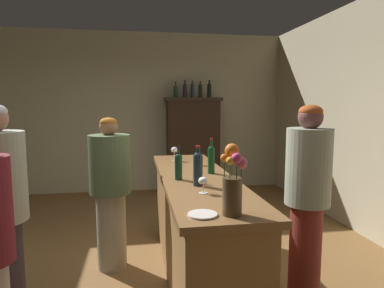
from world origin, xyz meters
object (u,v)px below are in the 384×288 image
(wine_bottle_chardonnay, at_px, (211,158))
(wine_glass_mid, at_px, (174,151))
(wine_glass_rear, at_px, (203,182))
(display_bottle_midright, at_px, (200,90))
(display_bottle_right, at_px, (209,90))
(display_bottle_center, at_px, (192,90))
(display_bottle_left, at_px, (176,91))
(wine_bottle_syrah, at_px, (179,165))
(wine_bottle_pinot, at_px, (198,167))
(flower_arrangement, at_px, (233,183))
(cheese_plate, at_px, (203,215))
(wine_glass_front, at_px, (198,156))
(display_bottle_midleft, at_px, (185,90))
(bar_counter, at_px, (196,227))
(patron_in_navy, at_px, (110,188))
(display_cabinet, at_px, (193,143))
(bartender, at_px, (307,195))

(wine_bottle_chardonnay, relative_size, wine_glass_mid, 2.09)
(wine_glass_rear, relative_size, display_bottle_midright, 0.41)
(display_bottle_right, bearing_deg, display_bottle_center, 180.00)
(display_bottle_left, bearing_deg, wine_bottle_syrah, -96.38)
(wine_bottle_pinot, height_order, display_bottle_left, display_bottle_left)
(flower_arrangement, bearing_deg, cheese_plate, 175.70)
(wine_bottle_pinot, distance_m, wine_bottle_syrah, 0.27)
(wine_bottle_syrah, bearing_deg, display_bottle_center, 78.38)
(wine_glass_front, distance_m, wine_glass_mid, 0.38)
(wine_bottle_chardonnay, bearing_deg, display_bottle_left, 89.56)
(wine_bottle_syrah, distance_m, display_bottle_right, 3.48)
(wine_glass_front, bearing_deg, wine_bottle_syrah, -113.81)
(wine_glass_front, bearing_deg, cheese_plate, -99.50)
(wine_bottle_syrah, distance_m, display_bottle_midleft, 3.38)
(wine_glass_rear, bearing_deg, cheese_plate, -101.85)
(wine_glass_mid, bearing_deg, wine_bottle_pinot, -87.51)
(bar_counter, relative_size, wine_bottle_syrah, 8.66)
(display_bottle_left, height_order, patron_in_navy, display_bottle_left)
(cheese_plate, bearing_deg, display_cabinet, 81.13)
(wine_glass_front, relative_size, cheese_plate, 0.81)
(display_bottle_left, relative_size, bartender, 0.18)
(display_cabinet, relative_size, flower_arrangement, 4.09)
(wine_bottle_syrah, xyz_separation_m, cheese_plate, (0.02, -0.97, -0.12))
(bar_counter, relative_size, cheese_plate, 14.19)
(wine_glass_rear, distance_m, cheese_plate, 0.51)
(wine_bottle_chardonnay, distance_m, display_bottle_left, 3.12)
(wine_bottle_chardonnay, distance_m, wine_glass_mid, 0.82)
(wine_bottle_syrah, bearing_deg, wine_glass_rear, -75.54)
(wine_bottle_chardonnay, height_order, display_bottle_left, display_bottle_left)
(wine_bottle_chardonnay, relative_size, display_bottle_right, 1.08)
(display_bottle_midright, bearing_deg, display_bottle_center, -180.00)
(display_cabinet, xyz_separation_m, wine_bottle_pinot, (-0.55, -3.48, 0.23))
(wine_glass_mid, bearing_deg, bar_counter, -82.89)
(wine_glass_mid, bearing_deg, display_cabinet, 75.08)
(display_bottle_left, relative_size, display_bottle_right, 0.94)
(wine_bottle_syrah, xyz_separation_m, bartender, (1.02, -0.38, -0.21))
(wine_bottle_syrah, relative_size, wine_glass_rear, 2.37)
(bar_counter, xyz_separation_m, display_cabinet, (0.50, 3.12, 0.41))
(wine_bottle_chardonnay, distance_m, wine_bottle_pinot, 0.50)
(bar_counter, distance_m, display_bottle_right, 3.51)
(flower_arrangement, height_order, display_bottle_center, display_bottle_center)
(cheese_plate, relative_size, display_bottle_right, 0.57)
(wine_glass_front, bearing_deg, display_bottle_midright, 78.56)
(wine_bottle_pinot, height_order, display_bottle_midright, display_bottle_midright)
(wine_bottle_chardonnay, relative_size, display_bottle_midleft, 1.06)
(bartender, bearing_deg, wine_bottle_syrah, -16.52)
(wine_bottle_chardonnay, xyz_separation_m, display_bottle_midright, (0.48, 3.03, 0.76))
(wine_bottle_chardonnay, relative_size, display_bottle_midright, 1.12)
(wine_bottle_syrah, bearing_deg, display_bottle_right, 73.15)
(flower_arrangement, bearing_deg, wine_glass_mid, 93.67)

